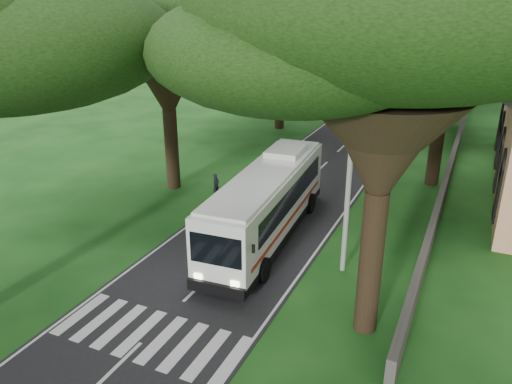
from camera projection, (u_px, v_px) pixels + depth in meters
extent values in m
plane|color=#133F12|center=(177.00, 308.00, 21.04)|extent=(140.00, 140.00, 0.00)
cube|color=black|center=(339.00, 150.00, 42.16)|extent=(8.00, 120.00, 0.04)
cube|color=silver|center=(149.00, 336.00, 19.35)|extent=(8.00, 3.00, 0.01)
cube|color=#383533|center=(452.00, 161.00, 37.62)|extent=(0.35, 50.00, 1.20)
cylinder|color=gray|center=(348.00, 193.00, 22.51)|extent=(0.24, 0.24, 8.00)
cube|color=gray|center=(353.00, 119.00, 21.24)|extent=(1.60, 0.10, 0.10)
cube|color=gray|center=(352.00, 132.00, 21.47)|extent=(1.20, 0.10, 0.10)
cylinder|color=gray|center=(413.00, 107.00, 39.40)|extent=(0.24, 0.24, 8.00)
cube|color=gray|center=(419.00, 63.00, 38.14)|extent=(1.60, 0.10, 0.10)
cube|color=gray|center=(418.00, 71.00, 38.36)|extent=(1.20, 0.10, 0.10)
cylinder|color=gray|center=(440.00, 73.00, 56.30)|extent=(0.24, 0.24, 8.00)
cube|color=gray|center=(444.00, 42.00, 55.04)|extent=(1.60, 0.10, 0.10)
cube|color=gray|center=(443.00, 47.00, 55.26)|extent=(1.20, 0.10, 0.10)
cylinder|color=black|center=(172.00, 149.00, 33.27)|extent=(0.90, 0.90, 5.37)
cone|color=black|center=(167.00, 80.00, 31.57)|extent=(3.20, 3.20, 3.80)
ellipsoid|color=black|center=(163.00, 19.00, 30.21)|extent=(12.74, 12.74, 5.35)
cylinder|color=black|center=(280.00, 100.00, 48.26)|extent=(0.90, 0.90, 5.49)
cone|color=black|center=(281.00, 51.00, 46.54)|extent=(3.20, 3.20, 3.80)
ellipsoid|color=black|center=(281.00, 7.00, 45.13)|extent=(13.83, 13.83, 5.81)
cylinder|color=black|center=(325.00, 75.00, 63.91)|extent=(0.90, 0.90, 5.21)
cone|color=black|center=(327.00, 39.00, 62.24)|extent=(3.20, 3.20, 3.80)
ellipsoid|color=black|center=(328.00, 9.00, 60.95)|extent=(16.11, 16.11, 6.77)
cylinder|color=black|center=(371.00, 264.00, 18.76)|extent=(0.90, 0.90, 5.82)
cone|color=black|center=(383.00, 140.00, 16.97)|extent=(3.20, 3.20, 3.80)
ellipsoid|color=black|center=(395.00, 8.00, 15.41)|extent=(13.33, 13.33, 5.60)
cylinder|color=black|center=(437.00, 142.00, 33.73)|extent=(0.90, 0.90, 6.08)
cone|color=black|center=(447.00, 67.00, 31.89)|extent=(3.20, 3.20, 3.80)
cylinder|color=black|center=(451.00, 99.00, 49.26)|extent=(0.90, 0.90, 5.36)
cone|color=black|center=(458.00, 51.00, 47.56)|extent=(3.20, 3.20, 3.80)
ellipsoid|color=black|center=(464.00, 10.00, 46.21)|extent=(12.48, 12.48, 5.24)
cylinder|color=black|center=(471.00, 74.00, 64.06)|extent=(0.90, 0.90, 5.50)
cone|color=black|center=(477.00, 36.00, 62.33)|extent=(3.20, 3.20, 3.80)
ellipsoid|color=black|center=(482.00, 3.00, 60.91)|extent=(14.44, 14.44, 6.06)
cube|color=white|center=(267.00, 202.00, 26.46)|extent=(3.57, 13.06, 3.17)
cube|color=black|center=(269.00, 192.00, 26.57)|extent=(3.47, 10.71, 1.18)
cube|color=black|center=(267.00, 228.00, 27.03)|extent=(3.61, 13.10, 0.38)
cube|color=#A9290B|center=(267.00, 214.00, 26.73)|extent=(3.53, 11.78, 0.19)
cube|color=white|center=(267.00, 173.00, 25.84)|extent=(3.31, 12.40, 0.19)
cylinder|color=black|center=(210.00, 260.00, 23.70)|extent=(0.46, 1.21, 1.18)
cylinder|color=black|center=(263.00, 270.00, 22.83)|extent=(0.46, 1.21, 1.18)
cylinder|color=black|center=(268.00, 197.00, 31.00)|extent=(0.46, 1.21, 1.18)
cylinder|color=black|center=(310.00, 203.00, 30.12)|extent=(0.46, 1.21, 1.18)
imported|color=#B8B7BC|center=(362.00, 112.00, 53.29)|extent=(2.24, 3.69, 1.17)
imported|color=#20254C|center=(366.00, 94.00, 62.35)|extent=(2.58, 4.16, 1.29)
imported|color=maroon|center=(427.00, 82.00, 70.16)|extent=(2.31, 4.99, 1.41)
imported|color=black|center=(216.00, 185.00, 32.47)|extent=(0.45, 0.61, 1.52)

